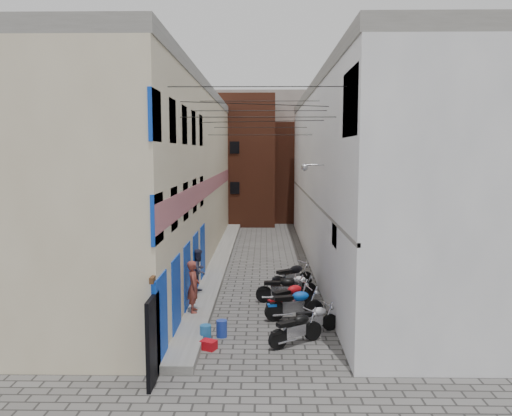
# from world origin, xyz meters

# --- Properties ---
(ground) EXTENTS (90.00, 90.00, 0.00)m
(ground) POSITION_xyz_m (0.00, 0.00, 0.00)
(ground) COLOR #575552
(ground) RESTS_ON ground
(plinth) EXTENTS (0.90, 26.00, 0.25)m
(plinth) POSITION_xyz_m (-2.05, 13.00, 0.12)
(plinth) COLOR slate
(plinth) RESTS_ON ground
(building_left) EXTENTS (5.10, 27.00, 9.00)m
(building_left) POSITION_xyz_m (-4.98, 12.95, 4.50)
(building_left) COLOR beige
(building_left) RESTS_ON ground
(building_right) EXTENTS (5.94, 26.00, 9.00)m
(building_right) POSITION_xyz_m (5.00, 13.00, 4.51)
(building_right) COLOR silver
(building_right) RESTS_ON ground
(building_far_brick_left) EXTENTS (6.00, 6.00, 10.00)m
(building_far_brick_left) POSITION_xyz_m (-2.00, 28.00, 5.00)
(building_far_brick_left) COLOR brown
(building_far_brick_left) RESTS_ON ground
(building_far_brick_right) EXTENTS (5.00, 6.00, 8.00)m
(building_far_brick_right) POSITION_xyz_m (3.00, 30.00, 4.00)
(building_far_brick_right) COLOR brown
(building_far_brick_right) RESTS_ON ground
(building_far_concrete) EXTENTS (8.00, 5.00, 11.00)m
(building_far_concrete) POSITION_xyz_m (0.00, 34.00, 5.50)
(building_far_concrete) COLOR slate
(building_far_concrete) RESTS_ON ground
(far_shopfront) EXTENTS (2.00, 0.30, 2.40)m
(far_shopfront) POSITION_xyz_m (0.00, 25.20, 1.20)
(far_shopfront) COLOR black
(far_shopfront) RESTS_ON ground
(overhead_wires) EXTENTS (5.80, 13.02, 1.32)m
(overhead_wires) POSITION_xyz_m (0.00, 7.64, 7.12)
(overhead_wires) COLOR black
(overhead_wires) RESTS_ON ground
(motorcycle_a) EXTENTS (1.89, 1.51, 1.08)m
(motorcycle_a) POSITION_xyz_m (1.15, 2.12, 0.54)
(motorcycle_a) COLOR black
(motorcycle_a) RESTS_ON ground
(motorcycle_b) EXTENTS (1.78, 1.14, 0.98)m
(motorcycle_b) POSITION_xyz_m (1.78, 3.13, 0.49)
(motorcycle_b) COLOR #B5B4B9
(motorcycle_b) RESTS_ON ground
(motorcycle_c) EXTENTS (2.16, 1.10, 1.19)m
(motorcycle_c) POSITION_xyz_m (1.23, 4.34, 0.60)
(motorcycle_c) COLOR #0C4AB8
(motorcycle_c) RESTS_ON ground
(motorcycle_d) EXTENTS (2.01, 1.67, 1.16)m
(motorcycle_d) POSITION_xyz_m (1.12, 5.15, 0.58)
(motorcycle_d) COLOR #B70D13
(motorcycle_d) RESTS_ON ground
(motorcycle_e) EXTENTS (2.00, 0.66, 1.15)m
(motorcycle_e) POSITION_xyz_m (0.88, 6.28, 0.58)
(motorcycle_e) COLOR black
(motorcycle_e) RESTS_ON ground
(motorcycle_f) EXTENTS (1.74, 0.63, 0.99)m
(motorcycle_f) POSITION_xyz_m (1.42, 7.13, 0.50)
(motorcycle_f) COLOR silver
(motorcycle_f) RESTS_ON ground
(motorcycle_g) EXTENTS (2.10, 1.73, 1.21)m
(motorcycle_g) POSITION_xyz_m (1.36, 8.13, 0.61)
(motorcycle_g) COLOR black
(motorcycle_g) RESTS_ON ground
(person_a) EXTENTS (0.51, 0.70, 1.78)m
(person_a) POSITION_xyz_m (-2.20, 4.37, 1.14)
(person_a) COLOR brown
(person_a) RESTS_ON plinth
(person_b) EXTENTS (0.85, 0.97, 1.71)m
(person_b) POSITION_xyz_m (-2.35, 6.77, 1.10)
(person_b) COLOR #2F3046
(person_b) RESTS_ON plinth
(water_jug_near) EXTENTS (0.40, 0.40, 0.53)m
(water_jug_near) POSITION_xyz_m (-1.55, 2.25, 0.27)
(water_jug_near) COLOR #226AAC
(water_jug_near) RESTS_ON ground
(water_jug_far) EXTENTS (0.39, 0.39, 0.53)m
(water_jug_far) POSITION_xyz_m (-1.10, 2.72, 0.26)
(water_jug_far) COLOR #203AA3
(water_jug_far) RESTS_ON ground
(red_crate) EXTENTS (0.53, 0.47, 0.27)m
(red_crate) POSITION_xyz_m (-1.40, 1.72, 0.13)
(red_crate) COLOR red
(red_crate) RESTS_ON ground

